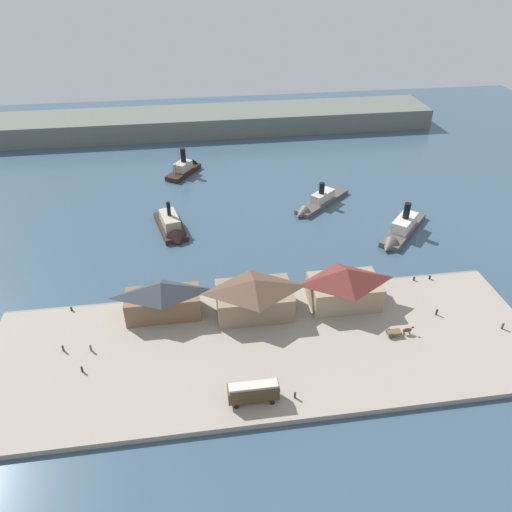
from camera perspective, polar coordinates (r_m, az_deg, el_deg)
ground_plane at (r=115.74m, az=-0.42°, el=-3.43°), size 320.00×320.00×0.00m
quay_promenade at (r=98.88m, az=1.36°, el=-10.80°), size 110.00×36.00×1.20m
seawall_edge at (r=112.61m, az=-0.17°, el=-4.32°), size 110.00×0.80×1.00m
ferry_shed_customs_shed at (r=104.86m, az=-10.92°, el=-4.94°), size 15.94×7.40×8.37m
ferry_shed_central_terminal at (r=103.74m, az=-0.22°, el=-4.68°), size 16.33×10.61×8.38m
ferry_shed_east_terminal at (r=107.83m, az=10.38°, el=-3.44°), size 15.51×9.92×8.93m
street_tram at (r=87.50m, az=-0.31°, el=-15.59°), size 8.92×2.89×4.03m
horse_cart at (r=104.36m, az=16.43°, el=-8.49°), size 5.68×1.62×1.87m
pedestrian_near_east_shed at (r=89.39m, az=4.60°, el=-15.94°), size 0.40×0.40×1.61m
pedestrian_at_waters_edge at (r=113.87m, az=26.99°, el=-7.32°), size 0.42×0.42×1.69m
pedestrian_near_cart at (r=98.74m, az=-19.77°, el=-12.39°), size 0.39×0.39×1.57m
pedestrian_near_west_shed at (r=112.01m, az=20.46°, el=-6.16°), size 0.42×0.42×1.69m
pedestrian_walking_west at (r=102.28m, az=-18.84°, el=-10.18°), size 0.42×0.42×1.72m
pedestrian_standing_center at (r=104.16m, az=-21.73°, el=-10.02°), size 0.41×0.41×1.64m
mooring_post_west at (r=122.59m, az=19.73°, el=-2.38°), size 0.44×0.44×0.90m
mooring_post_east at (r=120.94m, az=18.07°, el=-2.55°), size 0.44×0.44×0.90m
mooring_post_center_east at (r=113.67m, az=-20.86°, el=-5.82°), size 0.44×0.44×0.90m
ferry_mid_harbor at (r=149.73m, az=7.19°, el=6.18°), size 21.44×19.54×8.77m
ferry_outer_harbor at (r=139.23m, az=16.61°, el=2.85°), size 20.33×21.67×10.67m
ferry_moored_west at (r=137.05m, az=-9.82°, el=3.25°), size 9.96×19.17×10.60m
ferry_approaching_west at (r=173.11m, az=-8.23°, el=10.20°), size 13.23×16.35×10.65m
far_headland at (r=212.25m, az=-4.65°, el=15.56°), size 180.00×24.00×8.00m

